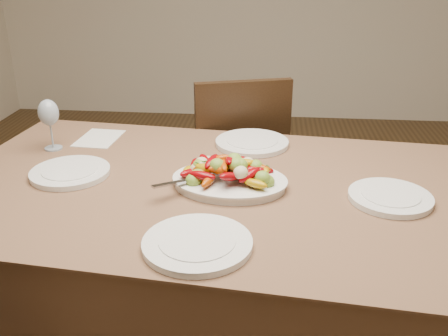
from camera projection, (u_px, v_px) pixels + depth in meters
dining_table at (224, 283)px, 1.75m from camera, size 1.93×1.21×0.76m
chair_far at (233, 167)px, 2.44m from camera, size 0.53×0.53×0.95m
serving_platter at (230, 183)px, 1.59m from camera, size 0.38×0.30×0.02m
roasted_vegetables at (230, 167)px, 1.57m from camera, size 0.31×0.22×0.09m
serving_spoon at (207, 176)px, 1.55m from camera, size 0.23×0.25×0.03m
plate_left at (70, 173)px, 1.67m from camera, size 0.26×0.26×0.02m
plate_right at (390, 198)px, 1.50m from camera, size 0.25×0.25×0.02m
plate_far at (252, 143)px, 1.93m from camera, size 0.28×0.28×0.02m
plate_near at (197, 244)px, 1.27m from camera, size 0.28×0.28×0.02m
wine_glass at (50, 123)px, 1.85m from camera, size 0.08×0.08×0.20m
menu_card at (99, 138)px, 2.00m from camera, size 0.16×0.22×0.00m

